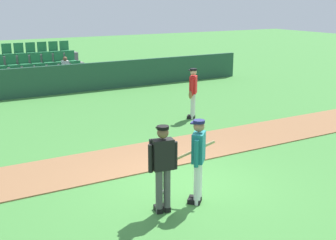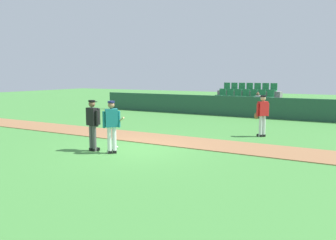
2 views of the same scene
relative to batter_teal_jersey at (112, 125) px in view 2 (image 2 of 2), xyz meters
name	(u,v)px [view 2 (image 2 of 2)]	position (x,y,z in m)	size (l,w,h in m)	color
ground_plane	(131,149)	(0.18, 0.84, -0.97)	(80.00, 80.00, 0.00)	#42843A
infield_dirt_path	(162,139)	(0.18, 2.97, -0.95)	(28.00, 2.06, 0.03)	#936642
dugout_fence	(236,106)	(0.18, 12.03, -0.33)	(20.00, 0.16, 1.27)	#234C38
stadium_bleachers	(245,105)	(0.19, 13.91, -0.36)	(4.45, 2.95, 2.05)	slate
batter_teal_jersey	(112,125)	(0.00, 0.00, 0.00)	(0.74, 0.68, 1.76)	white
umpire_home_plate	(93,122)	(-0.82, 0.00, 0.03)	(0.58, 0.35, 1.76)	#4C4C4C
runner_red_jersey	(262,114)	(3.51, 5.63, -0.01)	(0.54, 0.51, 1.76)	silver
baseball	(117,147)	(-0.38, 0.75, -0.93)	(0.07, 0.07, 0.07)	white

